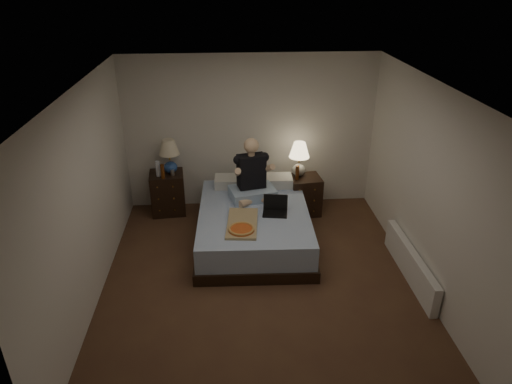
{
  "coord_description": "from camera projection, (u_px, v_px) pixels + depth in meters",
  "views": [
    {
      "loc": [
        -0.39,
        -4.73,
        3.63
      ],
      "look_at": [
        0.0,
        0.9,
        0.85
      ],
      "focal_mm": 32.0,
      "sensor_mm": 36.0,
      "label": 1
    }
  ],
  "objects": [
    {
      "name": "person",
      "position": [
        252.0,
        170.0,
        6.65
      ],
      "size": [
        0.76,
        0.65,
        0.93
      ],
      "primitive_type": null,
      "rotation": [
        0.0,
        0.0,
        0.22
      ],
      "color": "black",
      "rests_on": "bed"
    },
    {
      "name": "nightstand_right",
      "position": [
        304.0,
        195.0,
        7.39
      ],
      "size": [
        0.53,
        0.49,
        0.63
      ],
      "primitive_type": "cube",
      "rotation": [
        0.0,
        0.0,
        0.12
      ],
      "color": "black",
      "rests_on": "floor"
    },
    {
      "name": "wall_left",
      "position": [
        86.0,
        201.0,
        5.18
      ],
      "size": [
        0.0,
        4.5,
        2.5
      ],
      "primitive_type": "cube",
      "rotation": [
        1.57,
        0.0,
        1.57
      ],
      "color": "silver",
      "rests_on": "ground"
    },
    {
      "name": "wall_back",
      "position": [
        250.0,
        133.0,
        7.32
      ],
      "size": [
        4.0,
        0.0,
        2.5
      ],
      "primitive_type": "cube",
      "rotation": [
        1.57,
        0.0,
        0.0
      ],
      "color": "silver",
      "rests_on": "ground"
    },
    {
      "name": "radiator",
      "position": [
        410.0,
        264.0,
        5.87
      ],
      "size": [
        0.1,
        1.6,
        0.4
      ],
      "primitive_type": "cube",
      "color": "silver",
      "rests_on": "floor"
    },
    {
      "name": "lamp_left",
      "position": [
        170.0,
        156.0,
        7.16
      ],
      "size": [
        0.34,
        0.34,
        0.56
      ],
      "primitive_type": null,
      "rotation": [
        0.0,
        0.0,
        0.05
      ],
      "color": "#274A91",
      "rests_on": "nightstand_left"
    },
    {
      "name": "laptop",
      "position": [
        275.0,
        207.0,
        6.36
      ],
      "size": [
        0.38,
        0.33,
        0.24
      ],
      "primitive_type": null,
      "rotation": [
        0.0,
        0.0,
        -0.15
      ],
      "color": "black",
      "rests_on": "bed"
    },
    {
      "name": "wall_right",
      "position": [
        428.0,
        190.0,
        5.43
      ],
      "size": [
        0.0,
        4.5,
        2.5
      ],
      "primitive_type": "cube",
      "rotation": [
        1.57,
        0.0,
        -1.57
      ],
      "color": "silver",
      "rests_on": "ground"
    },
    {
      "name": "pizza_box",
      "position": [
        241.0,
        230.0,
        5.95
      ],
      "size": [
        0.47,
        0.8,
        0.08
      ],
      "primitive_type": null,
      "rotation": [
        0.0,
        0.0,
        -0.1
      ],
      "color": "tan",
      "rests_on": "bed"
    },
    {
      "name": "beer_bottle_left",
      "position": [
        162.0,
        171.0,
        7.04
      ],
      "size": [
        0.06,
        0.06,
        0.23
      ],
      "primitive_type": "cylinder",
      "color": "#582A0C",
      "rests_on": "nightstand_left"
    },
    {
      "name": "soda_can",
      "position": [
        172.0,
        172.0,
        7.17
      ],
      "size": [
        0.07,
        0.07,
        0.1
      ],
      "primitive_type": "cylinder",
      "color": "#B1B2AD",
      "rests_on": "nightstand_left"
    },
    {
      "name": "lamp_right",
      "position": [
        299.0,
        159.0,
        7.2
      ],
      "size": [
        0.39,
        0.39,
        0.56
      ],
      "primitive_type": null,
      "rotation": [
        0.0,
        0.0,
        0.25
      ],
      "color": "gray",
      "rests_on": "nightstand_right"
    },
    {
      "name": "beer_bottle_right",
      "position": [
        297.0,
        173.0,
        7.14
      ],
      "size": [
        0.06,
        0.06,
        0.23
      ],
      "primitive_type": "cylinder",
      "color": "#52260B",
      "rests_on": "nightstand_right"
    },
    {
      "name": "floor",
      "position": [
        261.0,
        282.0,
        5.86
      ],
      "size": [
        4.0,
        4.5,
        0.0
      ],
      "primitive_type": "cube",
      "color": "brown",
      "rests_on": "ground"
    },
    {
      "name": "water_bottle",
      "position": [
        158.0,
        169.0,
        7.11
      ],
      "size": [
        0.07,
        0.07,
        0.25
      ],
      "primitive_type": "cylinder",
      "color": "silver",
      "rests_on": "nightstand_left"
    },
    {
      "name": "ceiling",
      "position": [
        262.0,
        88.0,
        4.75
      ],
      "size": [
        4.0,
        4.5,
        0.0
      ],
      "primitive_type": "cube",
      "rotation": [
        3.14,
        0.0,
        0.0
      ],
      "color": "white",
      "rests_on": "ground"
    },
    {
      "name": "nightstand_left",
      "position": [
        168.0,
        193.0,
        7.41
      ],
      "size": [
        0.57,
        0.52,
        0.69
      ],
      "primitive_type": "cube",
      "rotation": [
        0.0,
        0.0,
        0.09
      ],
      "color": "black",
      "rests_on": "floor"
    },
    {
      "name": "bed",
      "position": [
        254.0,
        226.0,
        6.63
      ],
      "size": [
        1.62,
        2.12,
        0.52
      ],
      "primitive_type": "cube",
      "rotation": [
        0.0,
        0.0,
        -0.03
      ],
      "color": "#5F85BF",
      "rests_on": "floor"
    },
    {
      "name": "wall_front",
      "position": [
        286.0,
        334.0,
        3.29
      ],
      "size": [
        4.0,
        0.0,
        2.5
      ],
      "primitive_type": "cube",
      "rotation": [
        -1.57,
        0.0,
        0.0
      ],
      "color": "silver",
      "rests_on": "ground"
    }
  ]
}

